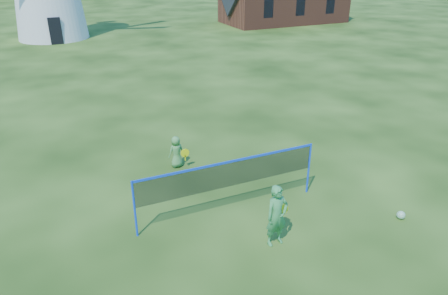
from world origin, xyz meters
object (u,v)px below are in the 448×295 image
at_px(play_ball, 401,215).
at_px(player_boy, 176,152).
at_px(badminton_net, 229,175).
at_px(player_girl, 277,216).

bearing_deg(play_ball, player_boy, 130.03).
xyz_separation_m(badminton_net, player_boy, (-0.43, 3.09, -0.62)).
bearing_deg(player_girl, play_ball, -11.82).
bearing_deg(badminton_net, play_ball, -28.40).
relative_size(badminton_net, player_boy, 4.81).
xyz_separation_m(badminton_net, play_ball, (3.97, -2.15, -1.03)).
height_order(badminton_net, player_boy, badminton_net).
xyz_separation_m(player_boy, play_ball, (4.40, -5.24, -0.41)).
relative_size(player_boy, play_ball, 4.77).
bearing_deg(player_boy, player_girl, 90.52).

